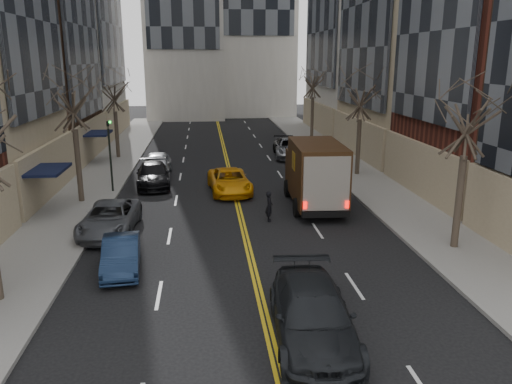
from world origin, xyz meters
TOP-DOWN VIEW (x-y plane):
  - sidewalk_left at (-9.00, 27.00)m, footprint 4.00×66.00m
  - sidewalk_right at (9.00, 27.00)m, footprint 4.00×66.00m
  - tree_lf_mid at (-8.80, 20.00)m, footprint 3.20×3.20m
  - tree_lf_far at (-8.80, 33.00)m, footprint 3.20×3.20m
  - tree_rt_near at (8.80, 11.00)m, footprint 3.20×3.20m
  - tree_rt_mid at (8.80, 25.00)m, footprint 3.20×3.20m
  - tree_rt_far at (8.80, 40.00)m, footprint 3.20×3.20m
  - traffic_signal at (-7.39, 22.00)m, footprint 0.29×0.26m
  - ups_truck at (4.20, 17.98)m, footprint 2.94×6.75m
  - observer_sedan at (1.20, 4.61)m, footprint 2.60×5.69m
  - taxi at (-0.30, 21.48)m, footprint 2.74×5.25m
  - pedestrian at (1.39, 15.70)m, footprint 0.38×0.57m
  - parked_lf_b at (-5.10, 10.31)m, footprint 1.75×4.02m
  - parked_lf_c at (-6.30, 14.77)m, footprint 2.57×5.17m
  - parked_lf_d at (-5.10, 23.60)m, footprint 2.54×5.23m
  - parked_lf_e at (-5.10, 26.45)m, footprint 1.97×4.77m
  - parked_rt_a at (6.30, 26.74)m, footprint 2.08×4.67m
  - parked_rt_b at (5.31, 32.16)m, footprint 3.09×5.74m
  - parked_rt_c at (5.10, 32.75)m, footprint 2.18×5.00m

SIDE VIEW (x-z plane):
  - sidewalk_left at x=-9.00m, z-range 0.00..0.15m
  - sidewalk_right at x=9.00m, z-range 0.00..0.15m
  - parked_lf_b at x=-5.10m, z-range 0.00..1.28m
  - parked_lf_c at x=-6.30m, z-range 0.00..1.41m
  - taxi at x=-0.30m, z-range 0.00..1.41m
  - parked_rt_c at x=5.10m, z-range 0.00..1.43m
  - parked_lf_d at x=-5.10m, z-range 0.00..1.47m
  - parked_rt_a at x=6.30m, z-range 0.00..1.49m
  - parked_rt_b at x=5.31m, z-range 0.00..1.53m
  - pedestrian at x=1.39m, z-range 0.00..1.56m
  - observer_sedan at x=1.20m, z-range 0.00..1.62m
  - parked_lf_e at x=-5.10m, z-range 0.00..1.62m
  - ups_truck at x=4.20m, z-range 0.01..3.66m
  - traffic_signal at x=-7.39m, z-range 0.47..5.17m
  - tree_lf_far at x=-8.80m, z-range 1.97..10.08m
  - tree_rt_mid at x=8.80m, z-range 2.01..10.33m
  - tree_rt_near at x=8.80m, z-range 2.10..10.81m
  - tree_lf_mid at x=-8.80m, z-range 2.14..11.05m
  - tree_rt_far at x=8.80m, z-range 2.19..11.29m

